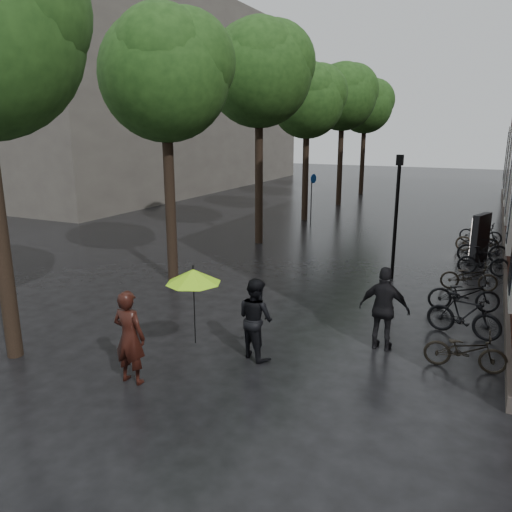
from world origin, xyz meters
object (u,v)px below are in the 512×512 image
Objects in this scene: person_burgundy at (129,337)px; lamp_post at (397,205)px; pedestrian_walking at (384,309)px; parked_bicycles at (475,269)px; ad_lightbox at (480,237)px; person_black at (256,318)px.

lamp_post reaches higher than person_burgundy.
pedestrian_walking is 0.47× the size of lamp_post.
ad_lightbox reaches higher than parked_bicycles.
person_black reaches higher than ad_lightbox.
person_burgundy is 0.98× the size of pedestrian_walking.
lamp_post reaches higher than parked_bicycles.
pedestrian_walking is 6.23m from parked_bicycles.
person_burgundy is 5.33m from pedestrian_walking.
parked_bicycles is (5.59, 9.52, -0.44)m from person_burgundy.
person_burgundy is 1.06× the size of person_black.
lamp_post is at bearing -110.76° from person_burgundy.
lamp_post is (-0.81, 5.48, 1.45)m from pedestrian_walking.
pedestrian_walking is (4.00, 3.52, 0.01)m from person_burgundy.
person_burgundy is 13.87m from ad_lightbox.
ad_lightbox is 0.44× the size of lamp_post.
parked_bicycles is 3.37× the size of lamp_post.
pedestrian_walking reaches higher than person_black.
pedestrian_walking is at bearing -121.71° from person_black.
person_black is 7.34m from lamp_post.
person_burgundy reaches higher than person_black.
person_black is at bearing -102.22° from lamp_post.
person_black is 0.13× the size of parked_bicycles.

